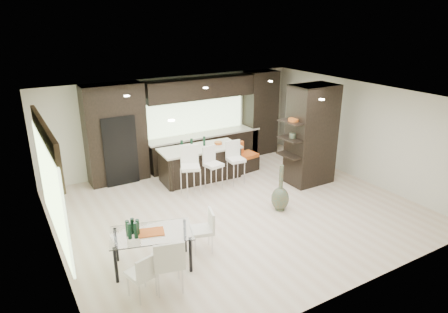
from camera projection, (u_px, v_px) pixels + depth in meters
ground at (237, 209)px, 9.58m from camera, size 8.00×8.00×0.00m
back_wall at (175, 122)px, 11.96m from camera, size 8.00×0.02×2.70m
left_wall at (50, 194)px, 7.21m from camera, size 0.02×7.00×2.70m
right_wall at (359, 131)px, 11.03m from camera, size 0.02×7.00×2.70m
ceiling at (238, 98)px, 8.66m from camera, size 8.00×7.00×0.02m
window_left at (51, 189)px, 7.39m from camera, size 0.04×3.20×1.90m
window_back at (193, 113)px, 12.14m from camera, size 3.40×0.04×1.20m
stone_accent at (45, 143)px, 7.10m from camera, size 0.08×3.00×0.80m
ceiling_spots at (232, 97)px, 8.87m from camera, size 4.00×3.00×0.02m
back_cabinetry at (195, 122)px, 11.93m from camera, size 6.80×0.68×2.70m
refrigerator at (117, 148)px, 10.88m from camera, size 0.90×0.68×1.90m
partition_column at (311, 135)px, 10.69m from camera, size 1.20×0.80×2.70m
kitchen_island at (200, 163)px, 11.16m from camera, size 2.28×1.08×0.93m
stool_left at (191, 176)px, 10.16m from camera, size 0.60×0.60×1.04m
stool_mid at (214, 172)px, 10.52m from camera, size 0.49×0.49×0.94m
stool_right at (236, 167)px, 10.84m from camera, size 0.46×0.46×0.96m
bench at (237, 164)px, 11.68m from camera, size 1.38×0.67×0.51m
floor_vase at (281, 188)px, 9.35m from camera, size 0.53×0.53×1.13m
dining_table at (153, 250)px, 7.31m from camera, size 1.63×1.20×0.70m
chair_near at (168, 265)px, 6.66m from camera, size 0.62×0.62×0.94m
chair_far at (141, 276)px, 6.51m from camera, size 0.51×0.51×0.77m
chair_end at (202, 233)px, 7.78m from camera, size 0.52×0.52×0.78m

